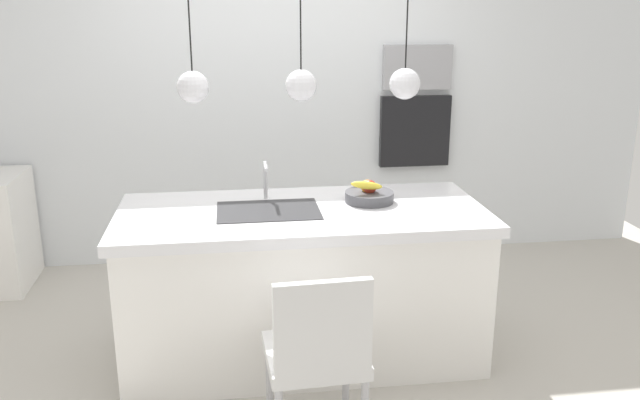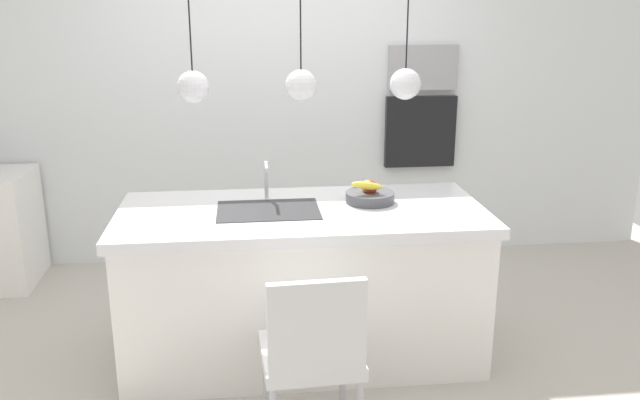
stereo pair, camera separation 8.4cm
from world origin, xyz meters
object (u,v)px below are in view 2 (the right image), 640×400
Objects in this scene: microwave at (423,67)px; chair_near at (313,351)px; fruit_bowl at (370,195)px; oven at (420,131)px.

microwave reaches higher than chair_near.
microwave is at bearing 65.77° from chair_near.
fruit_bowl is 1.64m from oven.
fruit_bowl is 0.31× the size of chair_near.
chair_near is (-1.11, -2.47, -1.00)m from microwave.
chair_near is (-1.11, -2.47, -0.50)m from oven.
oven is at bearing 65.77° from chair_near.
oven is at bearing 0.00° from microwave.
fruit_bowl is at bearing -114.59° from oven.
oven is (0.00, 0.00, -0.50)m from microwave.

